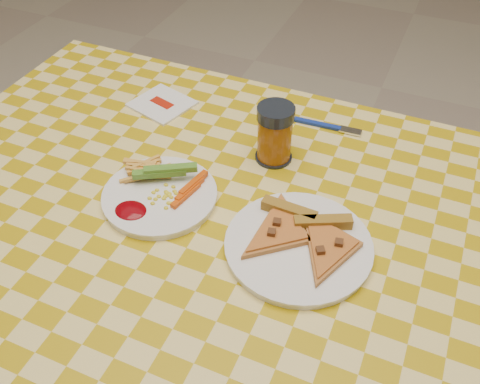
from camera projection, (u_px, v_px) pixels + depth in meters
name	position (u px, v px, depth m)	size (l,w,h in m)	color
table	(234.00, 256.00, 0.94)	(1.28, 0.88, 0.76)	silver
plate_left	(160.00, 197.00, 0.94)	(0.20, 0.20, 0.01)	white
plate_right	(298.00, 247.00, 0.85)	(0.23, 0.23, 0.01)	white
fries_veggies	(159.00, 183.00, 0.94)	(0.17, 0.16, 0.04)	#F5B64E
pizza_slices	(303.00, 235.00, 0.85)	(0.23, 0.21, 0.02)	#B66E38
drink_glass	(275.00, 134.00, 0.98)	(0.07, 0.07, 0.11)	black
napkin	(162.00, 104.00, 1.15)	(0.14, 0.14, 0.01)	white
fork	(328.00, 126.00, 1.09)	(0.14, 0.02, 0.01)	navy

